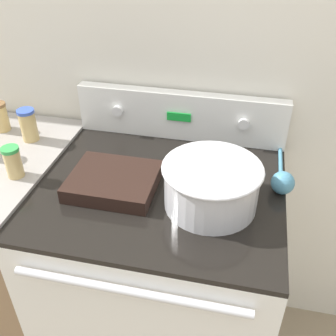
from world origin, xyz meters
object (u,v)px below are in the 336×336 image
casserole_dish (113,180)px  ladle (282,181)px  spice_jar_blue_cap (28,125)px  spice_jar_brown_cap (0,117)px  spice_jar_green_cap (13,162)px  mixing_bowl (211,183)px

casserole_dish → ladle: size_ratio=0.90×
spice_jar_blue_cap → spice_jar_brown_cap: size_ratio=1.09×
spice_jar_green_cap → casserole_dish: bearing=4.2°
casserole_dish → spice_jar_brown_cap: size_ratio=2.40×
mixing_bowl → spice_jar_brown_cap: 0.90m
mixing_bowl → casserole_dish: mixing_bowl is taller
spice_jar_green_cap → spice_jar_brown_cap: (-0.22, 0.27, 0.00)m
spice_jar_green_cap → spice_jar_blue_cap: (-0.07, 0.23, 0.01)m
ladle → spice_jar_blue_cap: spice_jar_blue_cap is taller
spice_jar_blue_cap → mixing_bowl: bearing=-17.0°
casserole_dish → spice_jar_green_cap: spice_jar_green_cap is taller
spice_jar_blue_cap → spice_jar_brown_cap: 0.15m
mixing_bowl → spice_jar_blue_cap: (-0.72, 0.22, -0.00)m
spice_jar_green_cap → spice_jar_brown_cap: bearing=128.6°
mixing_bowl → ladle: bearing=30.2°
spice_jar_green_cap → spice_jar_blue_cap: spice_jar_blue_cap is taller
ladle → spice_jar_brown_cap: spice_jar_brown_cap is taller
mixing_bowl → spice_jar_blue_cap: bearing=163.0°
mixing_bowl → casserole_dish: 0.32m
casserole_dish → spice_jar_blue_cap: spice_jar_blue_cap is taller
casserole_dish → spice_jar_blue_cap: (-0.40, 0.20, 0.05)m
mixing_bowl → spice_jar_brown_cap: size_ratio=2.61×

